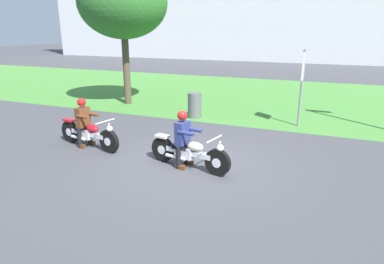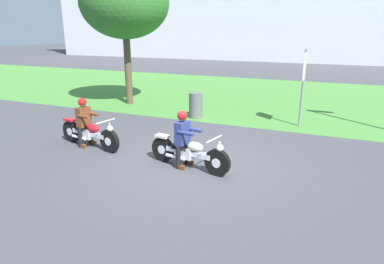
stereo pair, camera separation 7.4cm
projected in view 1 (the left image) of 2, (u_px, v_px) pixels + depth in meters
ground at (188, 164)px, 8.46m from camera, size 120.00×120.00×0.00m
grass_verge at (266, 96)px, 17.14m from camera, size 60.00×12.00×0.01m
motorcycle_lead at (189, 153)px, 8.13m from camera, size 2.21×0.74×0.88m
rider_lead at (183, 135)px, 8.09m from camera, size 0.61×0.53×1.40m
motorcycle_follow at (89, 134)px, 9.58m from camera, size 2.26×0.75×0.88m
rider_follow at (83, 118)px, 9.55m from camera, size 0.61×0.53×1.40m
tree_roadside at (123, 3)px, 14.14m from camera, size 3.74×3.74×5.80m
trash_can at (195, 105)px, 12.82m from camera, size 0.51×0.51×0.94m
sign_banner at (303, 76)px, 11.33m from camera, size 0.08×0.60×2.60m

